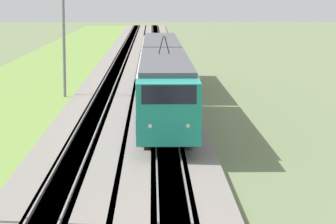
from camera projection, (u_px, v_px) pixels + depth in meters
ballast_main at (111, 82)px, 67.13m from camera, size 240.00×4.40×0.30m
ballast_adjacent at (161, 82)px, 67.22m from camera, size 240.00×4.40×0.30m
track_main at (111, 82)px, 67.13m from camera, size 240.00×1.57×0.45m
track_adjacent at (161, 82)px, 67.22m from camera, size 240.00×1.57×0.45m
grass_verge at (42, 83)px, 67.03m from camera, size 240.00×12.35×0.12m
passenger_train at (163, 70)px, 54.05m from camera, size 40.18×2.96×5.05m
catenary_mast_mid at (65, 37)px, 57.05m from camera, size 0.22×2.56×8.57m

